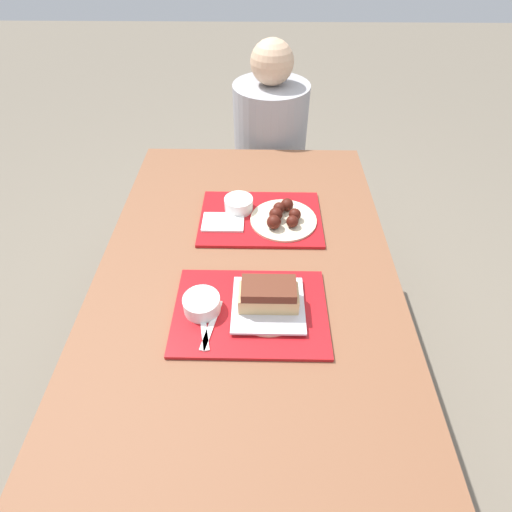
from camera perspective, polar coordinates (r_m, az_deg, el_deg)
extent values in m
plane|color=#706656|center=(1.86, -0.98, -17.77)|extent=(12.00, 12.00, 0.00)
cube|color=brown|center=(1.28, -1.36, -2.56)|extent=(0.95, 1.53, 0.04)
cylinder|color=brown|center=(2.09, -12.05, 4.38)|extent=(0.07, 0.07, 0.69)
cylinder|color=brown|center=(2.07, 11.11, 4.14)|extent=(0.07, 0.07, 0.69)
cube|color=brown|center=(2.22, -0.35, 11.42)|extent=(0.90, 0.28, 0.04)
cylinder|color=brown|center=(2.39, -9.83, 6.60)|extent=(0.06, 0.06, 0.43)
cylinder|color=brown|center=(2.37, 9.24, 6.41)|extent=(0.06, 0.06, 0.43)
cube|color=#B21419|center=(1.15, -0.80, -7.92)|extent=(0.44, 0.31, 0.01)
cube|color=#B21419|center=(1.45, 0.66, 5.42)|extent=(0.44, 0.31, 0.01)
cylinder|color=white|center=(1.14, -7.75, -6.81)|extent=(0.10, 0.10, 0.05)
cylinder|color=beige|center=(1.13, -7.84, -6.23)|extent=(0.09, 0.09, 0.01)
cylinder|color=beige|center=(1.15, 1.75, -7.20)|extent=(0.21, 0.21, 0.01)
cube|color=silver|center=(1.14, 1.76, -6.95)|extent=(0.21, 0.21, 0.01)
cube|color=#DBB275|center=(1.12, 1.79, -5.99)|extent=(0.17, 0.08, 0.05)
cube|color=#562819|center=(1.09, 1.83, -4.66)|extent=(0.15, 0.08, 0.03)
cube|color=white|center=(1.12, -7.50, -9.68)|extent=(0.05, 0.17, 0.00)
cube|color=white|center=(1.12, -6.37, -9.72)|extent=(0.05, 0.17, 0.00)
cube|color=#A59E93|center=(1.19, 0.55, -4.99)|extent=(0.04, 0.03, 0.01)
cylinder|color=white|center=(1.47, -2.49, 7.43)|extent=(0.10, 0.10, 0.05)
cylinder|color=beige|center=(1.46, -2.51, 7.99)|extent=(0.09, 0.09, 0.01)
cylinder|color=beige|center=(1.44, 3.94, 5.19)|extent=(0.24, 0.24, 0.01)
sphere|color=#42140C|center=(1.42, 5.57, 5.91)|extent=(0.04, 0.04, 0.04)
sphere|color=#42140C|center=(1.46, 4.46, 7.33)|extent=(0.05, 0.05, 0.05)
sphere|color=#42140C|center=(1.45, 3.31, 6.85)|extent=(0.04, 0.04, 0.04)
sphere|color=#42140C|center=(1.41, 2.84, 5.98)|extent=(0.05, 0.05, 0.05)
sphere|color=#42140C|center=(1.38, 2.56, 4.87)|extent=(0.05, 0.05, 0.05)
sphere|color=#42140C|center=(1.39, 5.21, 4.94)|extent=(0.04, 0.04, 0.04)
cube|color=white|center=(1.43, -4.72, 4.85)|extent=(0.15, 0.10, 0.01)
cylinder|color=#9E9EA3|center=(2.09, 2.05, 17.25)|extent=(0.36, 0.36, 0.47)
sphere|color=tan|center=(1.96, 2.31, 25.95)|extent=(0.20, 0.20, 0.20)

